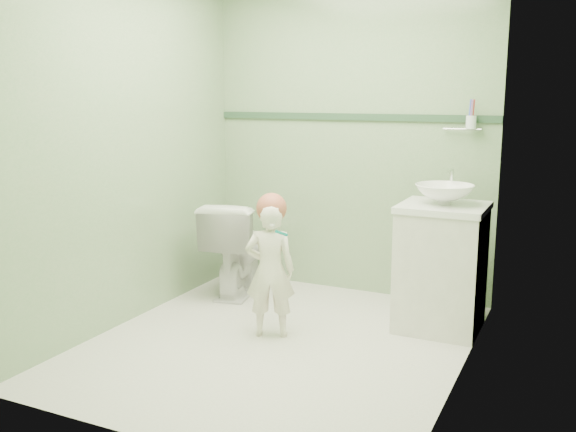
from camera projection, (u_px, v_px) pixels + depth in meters
The scene contains 12 objects.
ground at pixel (278, 343), 3.96m from camera, with size 2.50×2.50×0.00m, color beige.
room_shell at pixel (277, 150), 3.73m from camera, with size 2.50×2.54×2.40m.
trim_stripe at pixel (350, 117), 4.80m from camera, with size 2.20×0.02×0.05m, color #2D4C34.
vanity at pixel (441, 269), 4.15m from camera, with size 0.52×0.50×0.80m, color beige.
counter at pixel (444, 207), 4.07m from camera, with size 0.54×0.52×0.04m, color white.
basin at pixel (444, 194), 4.05m from camera, with size 0.37×0.37×0.13m, color white.
faucet at pixel (451, 178), 4.20m from camera, with size 0.03×0.13×0.18m.
cup_holder at pixel (470, 122), 4.37m from camera, with size 0.26×0.07×0.21m.
toilet at pixel (237, 247), 4.91m from camera, with size 0.41×0.71×0.73m, color white.
toddler at pixel (270, 270), 4.01m from camera, with size 0.31×0.21×0.86m, color silver.
hair_cap at pixel (271, 208), 3.96m from camera, with size 0.19×0.19×0.19m, color #AD5841.
teal_toothbrush at pixel (281, 232), 3.84m from camera, with size 0.10×0.14×0.08m.
Camera 1 is at (1.66, -3.34, 1.53)m, focal length 39.82 mm.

